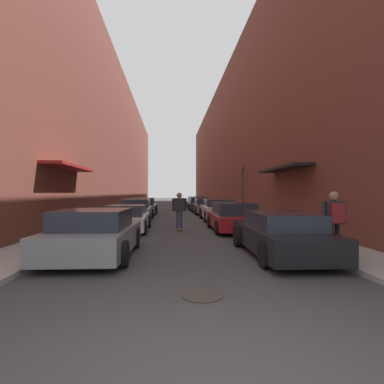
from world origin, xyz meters
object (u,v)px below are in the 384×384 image
object	(u,v)px
parked_car_right_4	(199,204)
manhole_cover	(202,295)
parked_car_left_2	(137,210)
parked_car_left_3	(144,206)
parked_car_right_0	(280,234)
parked_car_left_0	(95,234)
skateboarder	(179,207)
parked_car_right_2	(218,210)
traffic_light	(243,185)
parked_car_left_1	(127,218)
parked_car_right_1	(233,217)
parked_car_right_3	(205,206)
pedestrian	(335,215)
parked_car_right_5	(195,202)

from	to	relation	value
parked_car_right_4	manhole_cover	xyz separation A→B (m)	(-2.29, -24.84, -0.61)
parked_car_left_2	parked_car_left_3	size ratio (longest dim) A/B	1.07
parked_car_right_0	parked_car_left_0	bearing A→B (deg)	178.32
parked_car_right_0	skateboarder	bearing A→B (deg)	114.02
parked_car_right_2	traffic_light	size ratio (longest dim) A/B	1.25
parked_car_left_1	parked_car_right_1	bearing A→B (deg)	-4.10
parked_car_right_1	parked_car_right_3	xyz separation A→B (m)	(0.02, 11.27, -0.00)
parked_car_right_4	skateboarder	xyz separation A→B (m)	(-2.41, -15.90, 0.47)
pedestrian	parked_car_right_5	bearing A→B (deg)	92.75
parked_car_left_0	manhole_cover	distance (m)	4.16
parked_car_right_3	traffic_light	world-z (taller)	traffic_light
parked_car_right_0	parked_car_right_3	xyz separation A→B (m)	(-0.17, 16.66, 0.03)
parked_car_left_0	manhole_cover	size ratio (longest dim) A/B	5.78
parked_car_left_0	parked_car_left_2	size ratio (longest dim) A/B	0.88
parked_car_left_1	skateboarder	world-z (taller)	skateboarder
parked_car_right_0	traffic_light	world-z (taller)	traffic_light
parked_car_right_3	manhole_cover	size ratio (longest dim) A/B	6.69
parked_car_left_0	pedestrian	world-z (taller)	pedestrian
pedestrian	parked_car_left_2	bearing A→B (deg)	119.26
parked_car_right_4	parked_car_left_3	bearing A→B (deg)	-134.41
parked_car_left_1	pedestrian	xyz separation A→B (m)	(6.28, -6.28, 0.58)
parked_car_right_4	parked_car_right_2	bearing A→B (deg)	-88.92
parked_car_left_1	parked_car_right_5	xyz separation A→B (m)	(4.94, 21.59, 0.05)
parked_car_right_0	parked_car_right_2	distance (m)	10.68
manhole_cover	parked_car_left_2	bearing A→B (deg)	100.69
parked_car_left_0	parked_car_left_1	bearing A→B (deg)	89.45
manhole_cover	traffic_light	bearing A→B (deg)	74.07
parked_car_left_3	traffic_light	bearing A→B (deg)	-18.19
skateboarder	manhole_cover	bearing A→B (deg)	-89.24
parked_car_left_1	traffic_light	bearing A→B (deg)	48.68
parked_car_right_0	parked_car_right_4	world-z (taller)	parked_car_right_4
parked_car_right_0	parked_car_right_1	size ratio (longest dim) A/B	1.07
parked_car_right_2	manhole_cover	bearing A→B (deg)	-100.31
manhole_cover	pedestrian	bearing A→B (deg)	33.79
parked_car_right_4	parked_car_right_5	world-z (taller)	parked_car_right_5
parked_car_left_2	pedestrian	xyz separation A→B (m)	(6.40, -11.42, 0.51)
parked_car_left_2	parked_car_right_0	world-z (taller)	parked_car_left_2
parked_car_right_0	traffic_light	size ratio (longest dim) A/B	1.25
parked_car_left_2	traffic_light	xyz separation A→B (m)	(7.56, 3.32, 1.72)
parked_car_left_2	parked_car_right_0	bearing A→B (deg)	-64.75
parked_car_left_0	parked_car_right_3	distance (m)	17.22
parked_car_left_1	parked_car_right_1	xyz separation A→B (m)	(4.83, -0.35, 0.04)
parked_car_right_3	parked_car_right_5	xyz separation A→B (m)	(0.10, 10.66, 0.01)
parked_car_left_0	traffic_light	world-z (taller)	traffic_light
parked_car_left_2	parked_car_right_3	bearing A→B (deg)	49.36
parked_car_right_3	pedestrian	size ratio (longest dim) A/B	2.83
parked_car_right_0	parked_car_right_1	distance (m)	5.39
parked_car_right_2	manhole_cover	size ratio (longest dim) A/B	6.54
parked_car_left_2	traffic_light	distance (m)	8.43
parked_car_right_5	manhole_cover	bearing A→B (deg)	-94.57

